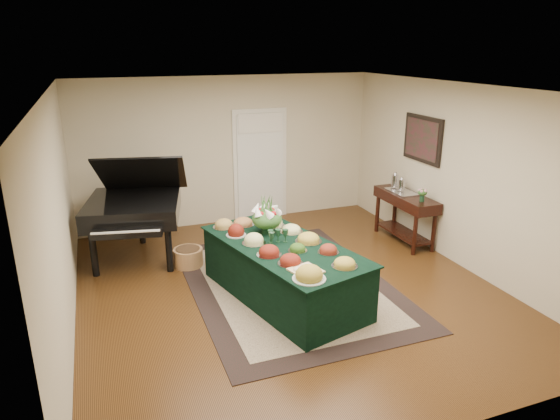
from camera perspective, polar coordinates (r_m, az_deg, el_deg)
name	(u,v)px	position (r m, az deg, el deg)	size (l,w,h in m)	color
ground	(288,288)	(7.00, 0.87, -8.92)	(6.00, 6.00, 0.00)	black
area_rug	(289,284)	(7.10, 1.00, -8.44)	(2.67, 3.73, 0.01)	black
kitchen_doorway	(260,166)	(9.47, -2.27, 5.02)	(1.05, 0.07, 2.10)	silver
buffet_table	(283,271)	(6.59, 0.39, -7.01)	(1.73, 2.65, 0.76)	black
food_platters	(280,242)	(6.39, -0.01, -3.70)	(1.30, 2.28, 0.13)	silver
cutting_board	(305,268)	(5.72, 2.85, -6.63)	(0.39, 0.39, 0.10)	tan
green_goblets	(277,236)	(6.46, -0.40, -3.04)	(0.28, 0.16, 0.18)	#14341F
floral_centerpiece	(267,215)	(6.76, -1.51, -0.60)	(0.43, 0.43, 0.43)	#14341F
grand_piano	(134,207)	(7.95, -16.31, 0.30)	(1.74, 1.87, 1.69)	black
wicker_basket	(188,257)	(7.73, -10.44, -5.35)	(0.44, 0.44, 0.28)	#9B6B3E
mahogany_sideboard	(405,205)	(8.64, 14.15, 0.55)	(0.45, 1.34, 0.84)	black
tea_service	(399,184)	(8.75, 13.41, 2.92)	(0.34, 0.58, 0.30)	silver
pink_bouquet	(422,193)	(8.22, 15.97, 1.90)	(0.17, 0.17, 0.21)	#14341F
wall_painting	(422,139)	(8.51, 15.97, 7.80)	(0.05, 0.95, 0.75)	black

